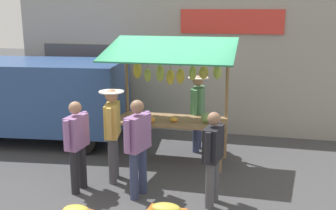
# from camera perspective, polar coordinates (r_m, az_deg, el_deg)

# --- Properties ---
(ground_plane) EXTENTS (40.00, 40.00, 0.00)m
(ground_plane) POSITION_cam_1_polar(r_m,az_deg,el_deg) (8.38, 0.46, -7.86)
(ground_plane) COLOR #424244
(street_backdrop) EXTENTS (9.00, 0.30, 3.40)m
(street_backdrop) POSITION_cam_1_polar(r_m,az_deg,el_deg) (10.06, 2.93, 5.78)
(street_backdrop) COLOR #9E998E
(street_backdrop) RESTS_ON ground
(market_stall) EXTENTS (2.50, 1.46, 2.50)m
(market_stall) POSITION_cam_1_polar(r_m,az_deg,el_deg) (7.99, 0.63, 2.73)
(market_stall) COLOR olive
(market_stall) RESTS_ON ground
(vendor_with_sunhat) EXTENTS (0.43, 0.71, 1.67)m
(vendor_with_sunhat) POSITION_cam_1_polar(r_m,az_deg,el_deg) (8.71, 4.22, -0.24)
(vendor_with_sunhat) COLOR navy
(vendor_with_sunhat) RESTS_ON ground
(shopper_with_shopping_bag) EXTENTS (0.26, 0.68, 1.57)m
(shopper_with_shopping_bag) POSITION_cam_1_polar(r_m,az_deg,el_deg) (6.94, -12.77, -4.93)
(shopper_with_shopping_bag) COLOR #232328
(shopper_with_shopping_bag) RESTS_ON ground
(shopper_with_ponytail) EXTENTS (0.44, 0.70, 1.69)m
(shopper_with_ponytail) POSITION_cam_1_polar(r_m,az_deg,el_deg) (7.22, -7.86, -3.11)
(shopper_with_ponytail) COLOR #4C4C51
(shopper_with_ponytail) RESTS_ON ground
(shopper_in_grey_tee) EXTENTS (0.34, 0.68, 1.65)m
(shopper_in_grey_tee) POSITION_cam_1_polar(r_m,az_deg,el_deg) (6.57, -4.29, -5.20)
(shopper_in_grey_tee) COLOR navy
(shopper_in_grey_tee) RESTS_ON ground
(shopper_in_striped_shirt) EXTENTS (0.30, 0.66, 1.53)m
(shopper_in_striped_shirt) POSITION_cam_1_polar(r_m,az_deg,el_deg) (6.34, 6.39, -6.77)
(shopper_in_striped_shirt) COLOR #4C4C51
(shopper_in_striped_shirt) RESTS_ON ground
(parked_van) EXTENTS (4.57, 2.30, 1.88)m
(parked_van) POSITION_cam_1_polar(r_m,az_deg,el_deg) (9.99, -19.86, 1.57)
(parked_van) COLOR #2D4C84
(parked_van) RESTS_ON ground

